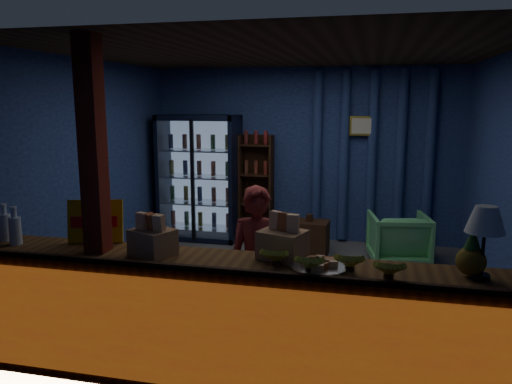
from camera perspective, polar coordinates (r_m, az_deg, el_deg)
ground at (r=5.77m, az=2.26°, el=-11.04°), size 4.60×4.60×0.00m
room_walls at (r=5.40m, az=2.38°, el=4.65°), size 4.60×4.60×4.60m
counter at (r=3.88m, az=-3.26°, el=-14.54°), size 4.40×0.57×0.99m
support_post at (r=4.04m, az=-17.79°, el=-1.69°), size 0.16×0.16×2.60m
beverage_cooler at (r=7.73m, az=-6.30°, el=1.59°), size 1.20×0.62×1.90m
bottle_shelf at (r=7.65m, az=0.09°, el=0.51°), size 0.50×0.28×1.60m
curtain_folds at (r=7.46m, az=13.09°, el=3.91°), size 1.74×0.14×2.50m
framed_picture at (r=7.38m, az=12.06°, el=7.39°), size 0.36×0.04×0.28m
shopkeeper at (r=4.34m, az=0.18°, el=-8.55°), size 0.55×0.39×1.40m
green_chair at (r=6.78m, az=15.97°, el=-5.16°), size 0.84×0.86×0.67m
side_table at (r=6.98m, az=6.08°, el=-5.20°), size 0.55×0.41×0.57m
yellow_sign at (r=4.33m, az=-17.89°, el=-3.21°), size 0.45×0.21×0.36m
snack_box_left at (r=3.89m, az=-11.73°, el=-5.40°), size 0.38×0.35×0.32m
snack_box_centre at (r=3.74m, az=3.05°, el=-5.76°), size 0.39×0.35×0.34m
pastry_tray at (r=3.56m, az=7.19°, el=-8.34°), size 0.40×0.40×0.07m
banana_bunches at (r=3.46m, az=8.47°, el=-7.89°), size 1.00×0.29×0.16m
table_lamp at (r=3.54m, az=24.74°, el=-3.19°), size 0.25×0.25×0.50m
pineapple at (r=3.64m, az=23.39°, el=-6.79°), size 0.20×0.20×0.34m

